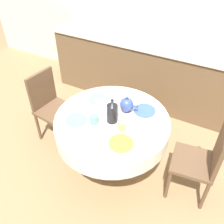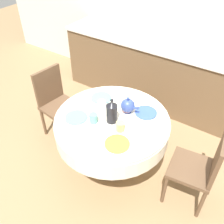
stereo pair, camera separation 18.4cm
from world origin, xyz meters
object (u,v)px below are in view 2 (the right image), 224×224
object	(u,v)px
coffee_carafe	(112,112)
teapot	(128,106)
chair_right	(56,101)
chair_left	(201,167)

from	to	relation	value
coffee_carafe	teapot	size ratio (longest dim) A/B	1.35
chair_right	teapot	size ratio (longest dim) A/B	4.58
teapot	chair_left	bearing A→B (deg)	-3.71
chair_left	teapot	world-z (taller)	teapot
chair_left	teapot	size ratio (longest dim) A/B	4.58
chair_right	teapot	bearing A→B (deg)	100.25
chair_left	teapot	distance (m)	0.89
coffee_carafe	teapot	world-z (taller)	coffee_carafe
teapot	coffee_carafe	bearing A→B (deg)	-105.97
chair_left	chair_right	distance (m)	1.82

